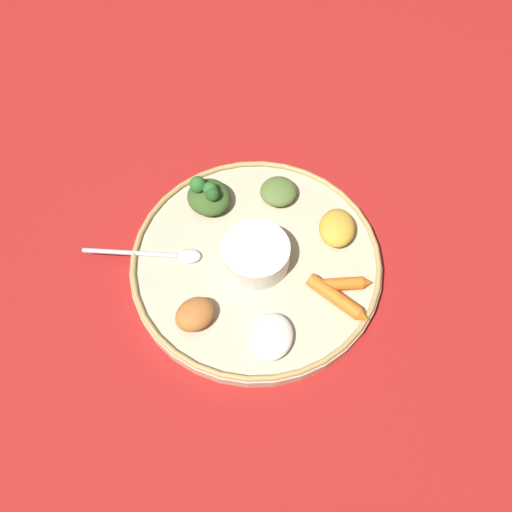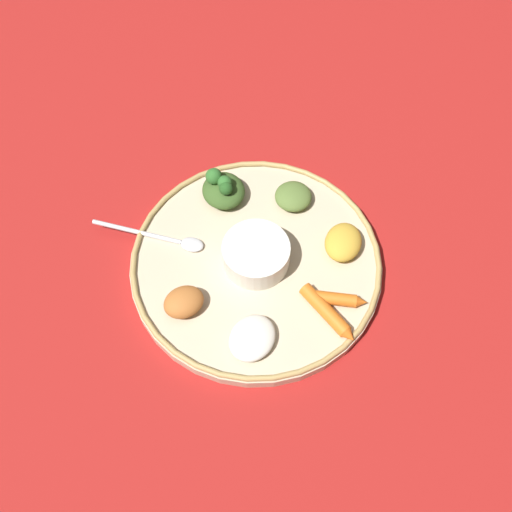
% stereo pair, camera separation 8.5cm
% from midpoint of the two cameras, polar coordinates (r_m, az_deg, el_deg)
% --- Properties ---
extents(ground_plane, '(2.40, 2.40, 0.00)m').
position_cam_midpoint_polar(ground_plane, '(0.88, 2.76, -1.31)').
color(ground_plane, maroon).
extents(platter, '(0.36, 0.36, 0.02)m').
position_cam_midpoint_polar(platter, '(0.87, 2.78, -1.03)').
color(platter, '#C6B293').
rests_on(platter, ground_plane).
extents(platter_rim, '(0.36, 0.36, 0.01)m').
position_cam_midpoint_polar(platter_rim, '(0.86, 2.82, -0.65)').
color(platter_rim, tan).
rests_on(platter_rim, platter).
extents(center_bowl, '(0.10, 0.10, 0.04)m').
position_cam_midpoint_polar(center_bowl, '(0.84, 2.87, -0.04)').
color(center_bowl, silver).
rests_on(center_bowl, platter).
extents(spoon, '(0.08, 0.16, 0.01)m').
position_cam_midpoint_polar(spoon, '(0.88, -5.91, 1.44)').
color(spoon, silver).
rests_on(spoon, platter).
extents(greens_pile, '(0.09, 0.08, 0.05)m').
position_cam_midpoint_polar(greens_pile, '(0.90, -0.47, 6.22)').
color(greens_pile, '#385623').
rests_on(greens_pile, platter).
extents(carrot_near_spoon, '(0.09, 0.07, 0.02)m').
position_cam_midpoint_polar(carrot_near_spoon, '(0.82, 9.79, -5.62)').
color(carrot_near_spoon, orange).
rests_on(carrot_near_spoon, platter).
extents(carrot_outer, '(0.04, 0.08, 0.02)m').
position_cam_midpoint_polar(carrot_outer, '(0.84, 10.80, -4.32)').
color(carrot_outer, orange).
rests_on(carrot_outer, platter).
extents(mound_rice_white, '(0.09, 0.09, 0.02)m').
position_cam_midpoint_polar(mound_rice_white, '(0.80, 2.69, -8.06)').
color(mound_rice_white, silver).
rests_on(mound_rice_white, platter).
extents(mound_chickpea, '(0.06, 0.07, 0.03)m').
position_cam_midpoint_polar(mound_chickpea, '(0.81, -3.94, -4.65)').
color(mound_chickpea, '#B2662D').
rests_on(mound_chickpea, platter).
extents(mound_lentil_yellow, '(0.08, 0.08, 0.03)m').
position_cam_midpoint_polar(mound_lentil_yellow, '(0.87, 11.04, 1.05)').
color(mound_lentil_yellow, gold).
rests_on(mound_lentil_yellow, platter).
extents(mound_collards, '(0.06, 0.06, 0.02)m').
position_cam_midpoint_polar(mound_collards, '(0.91, 6.23, 5.43)').
color(mound_collards, '#567033').
rests_on(mound_collards, platter).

